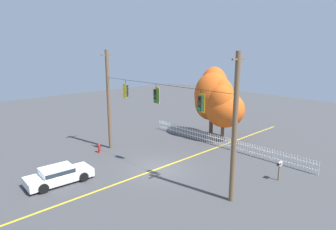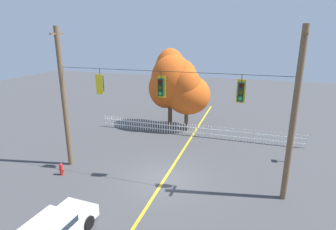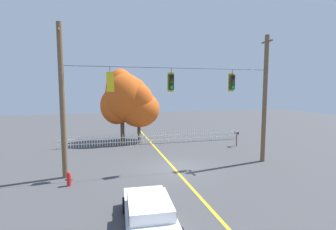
% 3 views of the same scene
% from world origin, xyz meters
% --- Properties ---
extents(ground, '(80.00, 80.00, 0.00)m').
position_xyz_m(ground, '(0.00, 0.00, 0.00)').
color(ground, '#424244').
extents(lane_centerline_stripe, '(0.16, 36.00, 0.01)m').
position_xyz_m(lane_centerline_stripe, '(0.00, 0.00, 0.00)').
color(lane_centerline_stripe, gold).
rests_on(lane_centerline_stripe, ground).
extents(signal_support_span, '(13.52, 1.10, 8.83)m').
position_xyz_m(signal_support_span, '(0.00, 0.00, 4.48)').
color(signal_support_span, brown).
rests_on(signal_support_span, ground).
extents(traffic_signal_westbound_side, '(0.43, 0.38, 1.47)m').
position_xyz_m(traffic_signal_westbound_side, '(-3.93, -0.01, 5.56)').
color(traffic_signal_westbound_side, black).
extents(traffic_signal_eastbound_side, '(0.43, 0.38, 1.47)m').
position_xyz_m(traffic_signal_eastbound_side, '(-0.19, 0.01, 5.59)').
color(traffic_signal_eastbound_side, black).
extents(traffic_signal_northbound_primary, '(0.43, 0.38, 1.46)m').
position_xyz_m(traffic_signal_northbound_primary, '(4.03, 0.01, 5.60)').
color(traffic_signal_northbound_primary, black).
extents(white_picket_fence, '(17.21, 0.06, 1.03)m').
position_xyz_m(white_picket_fence, '(0.23, 7.59, 0.52)').
color(white_picket_fence, white).
rests_on(white_picket_fence, ground).
extents(autumn_maple_near_fence, '(4.33, 3.73, 7.15)m').
position_xyz_m(autumn_maple_near_fence, '(-2.58, 9.57, 4.30)').
color(autumn_maple_near_fence, brown).
rests_on(autumn_maple_near_fence, ground).
extents(autumn_maple_mid, '(4.00, 3.54, 6.22)m').
position_xyz_m(autumn_maple_mid, '(-1.06, 9.22, 3.60)').
color(autumn_maple_mid, brown).
rests_on(autumn_maple_mid, ground).
extents(fire_hydrant, '(0.38, 0.22, 0.77)m').
position_xyz_m(fire_hydrant, '(-6.24, -1.41, 0.38)').
color(fire_hydrant, red).
rests_on(fire_hydrant, ground).
extents(roadside_mailbox, '(0.25, 0.44, 1.38)m').
position_xyz_m(roadside_mailbox, '(7.23, 4.71, 1.13)').
color(roadside_mailbox, brown).
rests_on(roadside_mailbox, ground).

